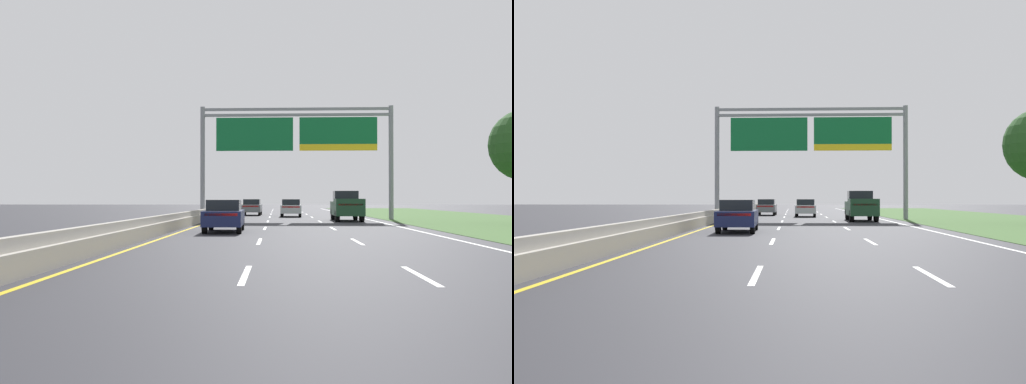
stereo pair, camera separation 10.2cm
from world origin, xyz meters
TOP-DOWN VIEW (x-y plane):
  - ground_plane at (0.00, 35.00)m, footprint 220.00×220.00m
  - lane_striping at (0.00, 34.54)m, footprint 11.96×106.00m
  - grass_verge_right at (13.95, 35.00)m, footprint 14.00×110.00m
  - median_barrier_concrete at (-6.60, 35.00)m, footprint 0.60×110.00m
  - overhead_sign_gantry at (0.30, 41.06)m, footprint 15.06×0.42m
  - pickup_truck_darkgreen at (3.90, 38.76)m, footprint 2.12×5.44m
  - car_grey_left_lane_sedan at (-3.67, 51.77)m, footprint 1.88×4.43m
  - car_navy_left_lane_sedan at (-3.77, 25.35)m, footprint 1.91×4.44m
  - car_silver_centre_lane_sedan at (0.06, 47.74)m, footprint 1.95×4.45m

SIDE VIEW (x-z plane):
  - ground_plane at x=0.00m, z-range 0.00..0.00m
  - lane_striping at x=0.00m, z-range 0.00..0.01m
  - grass_verge_right at x=13.95m, z-range 0.00..0.02m
  - median_barrier_concrete at x=-6.60m, z-range -0.07..0.78m
  - car_grey_left_lane_sedan at x=-3.67m, z-range 0.03..1.60m
  - car_navy_left_lane_sedan at x=-3.77m, z-range 0.03..1.60m
  - car_silver_centre_lane_sedan at x=0.06m, z-range 0.03..1.60m
  - pickup_truck_darkgreen at x=3.90m, z-range -0.03..2.17m
  - overhead_sign_gantry at x=0.30m, z-range 1.87..10.73m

